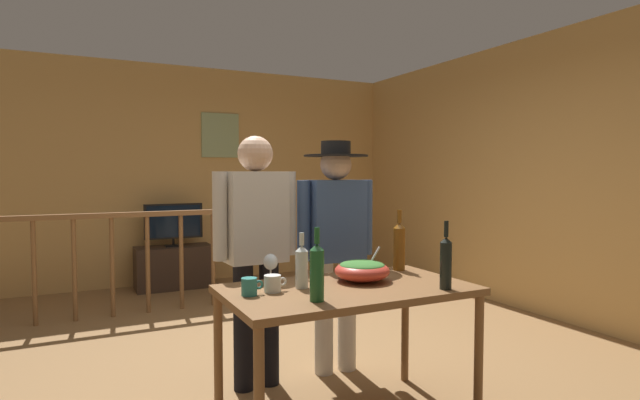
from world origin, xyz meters
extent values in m
plane|color=olive|center=(0.00, 0.00, 0.00)|extent=(8.67, 8.67, 0.00)
cube|color=tan|center=(0.00, 3.34, 1.38)|extent=(5.43, 0.10, 2.76)
cube|color=tan|center=(2.71, 1.00, 1.38)|extent=(0.10, 5.00, 2.76)
cube|color=#8FA472|center=(0.30, 3.28, 1.90)|extent=(0.49, 0.03, 0.58)
cylinder|color=brown|center=(-1.80, 1.99, 0.49)|extent=(0.04, 0.04, 0.97)
cylinder|color=brown|center=(-1.47, 1.99, 0.49)|extent=(0.04, 0.04, 0.97)
cylinder|color=brown|center=(-1.14, 1.99, 0.49)|extent=(0.04, 0.04, 0.97)
cylinder|color=brown|center=(-0.80, 1.99, 0.49)|extent=(0.04, 0.04, 0.97)
cylinder|color=brown|center=(-0.47, 1.99, 0.49)|extent=(0.04, 0.04, 0.97)
cylinder|color=brown|center=(-0.14, 1.99, 0.49)|extent=(0.04, 0.04, 0.97)
cylinder|color=brown|center=(0.19, 1.99, 0.49)|extent=(0.04, 0.04, 0.97)
cube|color=brown|center=(-1.14, 1.99, 1.00)|extent=(2.73, 0.07, 0.05)
cube|color=brown|center=(0.19, 1.99, 0.54)|extent=(0.10, 0.10, 1.07)
cube|color=#38281E|center=(-0.37, 2.99, 0.26)|extent=(0.90, 0.40, 0.51)
cube|color=black|center=(-0.37, 2.99, 0.52)|extent=(0.20, 0.12, 0.02)
cylinder|color=black|center=(-0.37, 2.99, 0.57)|extent=(0.03, 0.03, 0.08)
cube|color=black|center=(-0.37, 2.96, 0.82)|extent=(0.68, 0.06, 0.42)
cube|color=black|center=(-0.37, 2.93, 0.82)|extent=(0.63, 0.01, 0.38)
cube|color=brown|center=(-0.12, -0.87, 0.76)|extent=(1.36, 0.77, 0.04)
cylinder|color=brown|center=(0.52, -1.21, 0.37)|extent=(0.05, 0.05, 0.74)
cylinder|color=brown|center=(-0.76, -0.53, 0.37)|extent=(0.05, 0.05, 0.74)
cylinder|color=brown|center=(0.52, -0.53, 0.37)|extent=(0.05, 0.05, 0.74)
ellipsoid|color=#CC3D2D|center=(0.03, -0.78, 0.84)|extent=(0.32, 0.32, 0.12)
ellipsoid|color=#38702D|center=(0.03, -0.78, 0.87)|extent=(0.26, 0.26, 0.05)
cylinder|color=silver|center=(0.09, -0.78, 0.89)|extent=(0.12, 0.01, 0.16)
cylinder|color=silver|center=(-0.46, -0.58, 0.78)|extent=(0.08, 0.08, 0.01)
cylinder|color=silver|center=(-0.46, -0.58, 0.82)|extent=(0.01, 0.01, 0.07)
ellipsoid|color=silver|center=(-0.46, -0.58, 0.89)|extent=(0.08, 0.08, 0.09)
cylinder|color=silver|center=(-0.36, -0.79, 0.88)|extent=(0.07, 0.07, 0.20)
cone|color=silver|center=(-0.36, -0.79, 1.00)|extent=(0.07, 0.07, 0.03)
cylinder|color=silver|center=(-0.36, -0.79, 1.05)|extent=(0.03, 0.03, 0.07)
cylinder|color=black|center=(0.32, -1.16, 0.90)|extent=(0.06, 0.06, 0.25)
cone|color=black|center=(0.32, -1.16, 1.05)|extent=(0.06, 0.06, 0.03)
cylinder|color=black|center=(0.32, -1.16, 1.11)|extent=(0.02, 0.02, 0.09)
cylinder|color=#1E5628|center=(-0.41, -1.08, 0.90)|extent=(0.07, 0.07, 0.25)
cone|color=#1E5628|center=(-0.41, -1.08, 1.04)|extent=(0.07, 0.07, 0.03)
cylinder|color=#1E5628|center=(-0.41, -1.08, 1.10)|extent=(0.03, 0.03, 0.08)
cylinder|color=brown|center=(0.41, -0.61, 0.91)|extent=(0.08, 0.08, 0.27)
cone|color=brown|center=(0.41, -0.61, 1.07)|extent=(0.08, 0.08, 0.03)
cylinder|color=brown|center=(0.41, -0.61, 1.13)|extent=(0.03, 0.03, 0.08)
cylinder|color=white|center=(-0.54, -0.81, 0.82)|extent=(0.09, 0.09, 0.09)
torus|color=white|center=(-0.48, -0.81, 0.83)|extent=(0.05, 0.01, 0.05)
cylinder|color=teal|center=(-0.67, -0.83, 0.82)|extent=(0.08, 0.08, 0.09)
torus|color=teal|center=(-0.62, -0.83, 0.83)|extent=(0.05, 0.01, 0.05)
cylinder|color=black|center=(-0.32, -0.18, 0.41)|extent=(0.13, 0.13, 0.83)
cylinder|color=black|center=(-0.50, -0.19, 0.41)|extent=(0.13, 0.13, 0.83)
cube|color=beige|center=(-0.41, -0.18, 1.12)|extent=(0.39, 0.24, 0.59)
cylinder|color=beige|center=(-0.17, -0.17, 1.14)|extent=(0.09, 0.09, 0.56)
cylinder|color=beige|center=(-0.65, -0.19, 1.14)|extent=(0.09, 0.09, 0.56)
sphere|color=#D8A884|center=(-0.41, -0.18, 1.53)|extent=(0.23, 0.23, 0.23)
cylinder|color=beige|center=(0.26, -0.19, 0.40)|extent=(0.13, 0.13, 0.79)
cylinder|color=beige|center=(0.08, -0.18, 0.40)|extent=(0.13, 0.13, 0.79)
cube|color=#3D5684|center=(0.17, -0.18, 1.08)|extent=(0.39, 0.24, 0.56)
cylinder|color=#3D5684|center=(0.42, -0.19, 1.09)|extent=(0.09, 0.09, 0.53)
cylinder|color=#3D5684|center=(-0.07, -0.17, 1.09)|extent=(0.09, 0.09, 0.53)
sphere|color=beige|center=(0.17, -0.18, 1.47)|extent=(0.22, 0.22, 0.22)
cylinder|color=black|center=(0.17, -0.18, 1.53)|extent=(0.45, 0.45, 0.01)
cylinder|color=black|center=(0.17, -0.18, 1.58)|extent=(0.21, 0.21, 0.10)
camera|label=1|loc=(-1.49, -3.28, 1.41)|focal=28.37mm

